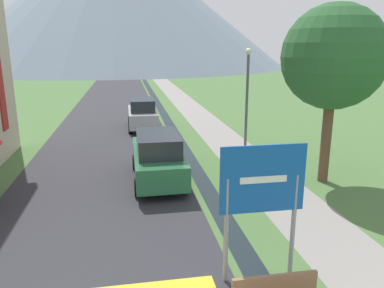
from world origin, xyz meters
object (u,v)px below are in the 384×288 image
parked_car_far (142,114)px  tree_by_path (334,58)px  streetlamp (247,93)px  parked_car_near (158,157)px  road_sign (262,192)px

parked_car_far → tree_by_path: bearing=-59.3°
streetlamp → tree_by_path: bearing=-64.5°
streetlamp → tree_by_path: size_ratio=0.76×
parked_car_near → tree_by_path: size_ratio=0.72×
road_sign → parked_car_near: bearing=104.0°
parked_car_far → streetlamp: (4.35, -6.58, 1.94)m
road_sign → parked_car_near: size_ratio=0.66×
tree_by_path → parked_car_far: bearing=120.7°
road_sign → tree_by_path: size_ratio=0.47×
parked_car_near → tree_by_path: 7.06m
parked_car_near → parked_car_far: (-0.15, 9.22, -0.00)m
road_sign → streetlamp: (2.60, 9.06, 0.88)m
parked_car_near → parked_car_far: size_ratio=1.09×
parked_car_near → streetlamp: 5.33m
parked_car_near → streetlamp: (4.20, 2.64, 1.94)m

